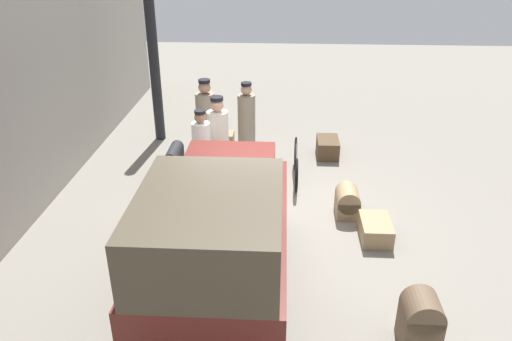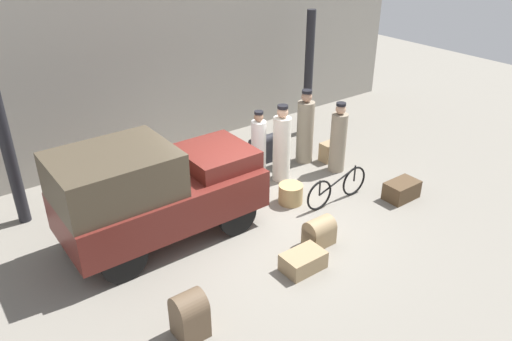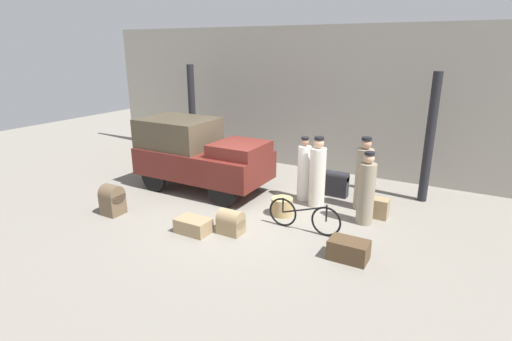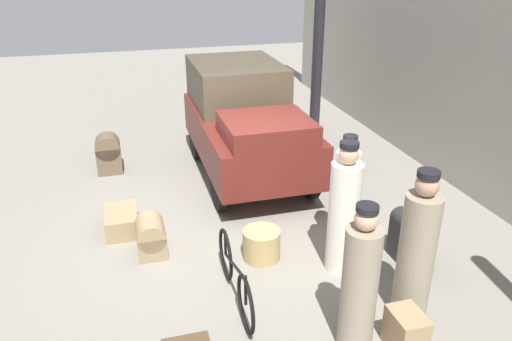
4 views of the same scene
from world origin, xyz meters
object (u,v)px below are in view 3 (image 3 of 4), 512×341
Objects in this scene: porter_lifting_near_truck at (304,171)px; suitcase_black_upright at (349,250)px; suitcase_tan_flat at (193,226)px; porter_standing_middle at (364,177)px; conductor_in_dark_uniform at (317,175)px; trunk_barrel_dark at (112,199)px; bicycle at (304,216)px; truck at (198,153)px; trunk_large_brown at (379,208)px; suitcase_small_leather at (231,222)px; trunk_umber_medium at (335,183)px; porter_with_bicycle at (366,191)px; wicker_basket at (282,206)px.

porter_lifting_near_truck reaches higher than suitcase_black_upright.
porter_standing_middle is at bearing 48.19° from suitcase_tan_flat.
trunk_barrel_dark is at bearing -144.55° from conductor_in_dark_uniform.
truck is at bearing 163.64° from bicycle.
trunk_large_brown is (4.93, 0.46, -0.82)m from truck.
suitcase_small_leather is at bearing -39.94° from truck.
truck is at bearing 74.13° from trunk_barrel_dark.
porter_with_bicycle is at bearing -49.38° from trunk_umber_medium.
porter_lifting_near_truck is at bearing 152.26° from conductor_in_dark_uniform.
trunk_umber_medium is (-0.87, 0.52, -0.46)m from porter_standing_middle.
bicycle is at bearing 149.45° from suitcase_black_upright.
bicycle is 1.95m from porter_lifting_near_truck.
porter_standing_middle is (0.76, 1.89, 0.49)m from bicycle.
conductor_in_dark_uniform is 0.53m from porter_lifting_near_truck.
truck is at bearing 179.83° from porter_with_bicycle.
conductor_in_dark_uniform is (0.51, 0.94, 0.61)m from wicker_basket.
conductor_in_dark_uniform is at bearing -178.86° from trunk_large_brown.
suitcase_tan_flat is 1.37× the size of suitcase_small_leather.
truck is 4.98× the size of suitcase_tan_flat.
porter_with_bicycle is 2.28× the size of trunk_barrel_dark.
suitcase_black_upright is at bearing -91.18° from trunk_large_brown.
conductor_in_dark_uniform reaches higher than bicycle.
suitcase_small_leather is at bearing -113.66° from conductor_in_dark_uniform.
wicker_basket is at bearing -110.27° from trunk_umber_medium.
trunk_umber_medium is at bearing 147.47° from trunk_large_brown.
bicycle is 3.14× the size of suitcase_small_leather.
trunk_large_brown is (5.63, 2.93, -0.14)m from trunk_barrel_dark.
porter_standing_middle is at bearing 5.47° from porter_lifting_near_truck.
porter_with_bicycle is 3.61× the size of trunk_large_brown.
bicycle reaches higher than wicker_basket.
porter_lifting_near_truck is at bearing -133.66° from trunk_umber_medium.
wicker_basket reaches higher than suitcase_black_upright.
suitcase_tan_flat is (-1.26, -1.82, -0.05)m from wicker_basket.
porter_lifting_near_truck reaches higher than trunk_umber_medium.
bicycle is 2.41m from trunk_umber_medium.
porter_with_bicycle is 1.00× the size of porter_lifting_near_truck.
truck is 7.14× the size of wicker_basket.
bicycle is 2.41m from suitcase_tan_flat.
trunk_umber_medium is (3.54, 1.34, -0.68)m from truck.
trunk_large_brown is 0.66× the size of trunk_umber_medium.
suitcase_black_upright is at bearing -55.83° from conductor_in_dark_uniform.
porter_with_bicycle is 5.96m from trunk_barrel_dark.
porter_with_bicycle is 1.88m from suitcase_black_upright.
trunk_large_brown is at bearing 50.32° from bicycle.
porter_with_bicycle is 2.29× the size of suitcase_tan_flat.
trunk_barrel_dark is 6.35m from trunk_large_brown.
suitcase_tan_flat is 4.16m from trunk_umber_medium.
suitcase_black_upright is at bearing -20.20° from truck.
truck reaches higher than conductor_in_dark_uniform.
porter_lifting_near_truck is 3.14× the size of suitcase_small_leather.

